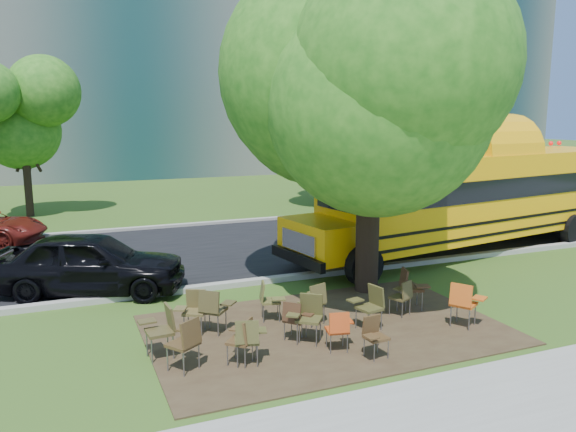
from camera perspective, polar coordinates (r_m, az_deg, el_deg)
name	(u,v)px	position (r m, az deg, el deg)	size (l,w,h in m)	color
ground	(271,328)	(11.60, -1.71, -11.35)	(160.00, 160.00, 0.00)	#335219
dirt_patch	(327,329)	(11.54, 3.94, -11.41)	(7.00, 4.50, 0.03)	#382819
asphalt_road	(193,251)	(18.02, -9.62, -3.56)	(80.00, 8.00, 0.04)	black
kerb_near	(229,285)	(14.26, -6.00, -6.94)	(80.00, 0.25, 0.14)	gray
kerb_far	(169,226)	(21.94, -12.02, -1.04)	(80.00, 0.25, 0.14)	gray
building_right	(366,27)	(56.16, 7.97, 18.53)	(30.00, 16.00, 25.00)	gray
bg_tree_2	(22,117)	(26.13, -25.38, 9.12)	(4.80, 4.80, 6.62)	black
bg_tree_3	(325,99)	(26.84, 3.77, 11.81)	(5.60, 5.60, 7.84)	black
bg_tree_4	(475,114)	(30.42, 18.49, 9.83)	(5.00, 5.00, 6.85)	black
main_tree	(371,80)	(13.40, 8.46, 13.47)	(7.20, 7.20, 8.66)	black
school_bus	(481,194)	(18.96, 18.97, 2.16)	(12.91, 4.64, 3.10)	#F9A707
chair_0	(186,339)	(9.73, -10.30, -12.18)	(0.63, 0.79, 0.94)	#453118
chair_1	(248,337)	(9.81, -4.04, -12.14)	(0.66, 0.52, 0.86)	#44401D
chair_2	(243,336)	(9.88, -4.59, -12.09)	(0.57, 0.72, 0.83)	#4A331A
chair_3	(308,313)	(10.74, 2.07, -9.86)	(0.80, 0.63, 0.93)	#44411D
chair_4	(339,327)	(10.36, 5.20, -11.15)	(0.60, 0.47, 0.80)	#BB3F14
chair_5	(374,333)	(10.21, 8.72, -11.66)	(0.51, 0.49, 0.77)	#4A321A
chair_6	(370,303)	(11.46, 8.35, -8.73)	(0.64, 0.62, 0.91)	#44401D
chair_7	(464,300)	(11.94, 17.48, -8.18)	(0.79, 0.64, 0.96)	#D25616
chair_8	(162,326)	(10.34, -12.68, -10.81)	(0.61, 0.63, 0.96)	#463C1E
chair_9	(194,307)	(11.34, -9.57, -9.10)	(0.71, 0.56, 0.87)	brown
chair_10	(268,297)	(11.79, -2.01, -8.27)	(0.51, 0.65, 0.85)	brown
chair_11	(315,299)	(11.58, 2.72, -8.45)	(0.62, 0.69, 0.90)	brown
chair_12	(410,285)	(12.75, 12.29, -6.84)	(0.57, 0.73, 0.93)	#402817
chair_13	(403,294)	(12.33, 11.57, -7.79)	(0.54, 0.64, 0.80)	#473C1E
chair_14	(295,317)	(10.80, 0.76, -10.20)	(0.68, 0.54, 0.80)	#3E2616
chair_15	(213,307)	(11.19, -7.59, -9.12)	(0.80, 0.63, 0.93)	#41381C
black_car	(90,263)	(14.34, -19.43, -4.52)	(1.80, 4.46, 1.52)	black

